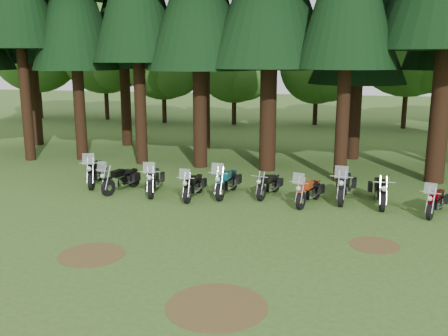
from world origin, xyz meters
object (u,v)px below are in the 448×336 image
at_px(motorcycle_3, 193,186).
at_px(motorcycle_8, 380,192).
at_px(motorcycle_7, 344,187).
at_px(motorcycle_9, 436,202).
at_px(motorcycle_2, 154,181).
at_px(motorcycle_6, 309,192).
at_px(motorcycle_4, 227,183).
at_px(motorcycle_0, 95,173).
at_px(motorcycle_1, 121,180).
at_px(motorcycle_5, 269,185).

bearing_deg(motorcycle_3, motorcycle_8, 6.35).
relative_size(motorcycle_7, motorcycle_9, 1.23).
height_order(motorcycle_7, motorcycle_8, motorcycle_7).
bearing_deg(motorcycle_2, motorcycle_6, -15.02).
bearing_deg(motorcycle_8, motorcycle_4, 177.87).
xyz_separation_m(motorcycle_0, motorcycle_3, (4.59, -0.99, -0.07)).
xyz_separation_m(motorcycle_0, motorcycle_1, (1.51, -0.73, -0.05)).
relative_size(motorcycle_3, motorcycle_7, 0.87).
relative_size(motorcycle_1, motorcycle_7, 0.90).
xyz_separation_m(motorcycle_6, motorcycle_9, (4.27, -0.21, -0.02)).
bearing_deg(motorcycle_9, motorcycle_8, 179.14).
bearing_deg(motorcycle_1, motorcycle_6, 14.85).
xyz_separation_m(motorcycle_4, motorcycle_5, (1.60, 0.26, -0.08)).
distance_m(motorcycle_5, motorcycle_7, 2.82).
distance_m(motorcycle_2, motorcycle_5, 4.50).
xyz_separation_m(motorcycle_5, motorcycle_8, (4.06, -0.21, 0.05)).
relative_size(motorcycle_0, motorcycle_2, 1.04).
xyz_separation_m(motorcycle_5, motorcycle_7, (2.81, 0.09, 0.09)).
distance_m(motorcycle_2, motorcycle_3, 1.74).
distance_m(motorcycle_4, motorcycle_7, 4.42).
bearing_deg(motorcycle_0, motorcycle_3, -29.52).
bearing_deg(motorcycle_6, motorcycle_2, -163.67).
bearing_deg(motorcycle_4, motorcycle_8, 5.43).
height_order(motorcycle_0, motorcycle_2, motorcycle_0).
xyz_separation_m(motorcycle_1, motorcycle_8, (9.88, 0.44, 0.01)).
bearing_deg(motorcycle_1, motorcycle_5, 21.92).
height_order(motorcycle_1, motorcycle_4, motorcycle_4).
height_order(motorcycle_3, motorcycle_4, motorcycle_4).
xyz_separation_m(motorcycle_0, motorcycle_5, (7.33, -0.08, -0.10)).
relative_size(motorcycle_3, motorcycle_4, 0.90).
bearing_deg(motorcycle_0, motorcycle_6, -22.56).
xyz_separation_m(motorcycle_4, motorcycle_9, (7.43, -0.70, -0.07)).
xyz_separation_m(motorcycle_2, motorcycle_9, (10.29, -0.34, -0.06)).
height_order(motorcycle_1, motorcycle_3, motorcycle_1).
height_order(motorcycle_5, motorcycle_9, motorcycle_9).
relative_size(motorcycle_0, motorcycle_7, 0.99).
xyz_separation_m(motorcycle_5, motorcycle_6, (1.56, -0.74, 0.03)).
distance_m(motorcycle_3, motorcycle_5, 2.90).
bearing_deg(motorcycle_4, motorcycle_3, -145.18).
bearing_deg(motorcycle_5, motorcycle_2, -157.83).
distance_m(motorcycle_3, motorcycle_7, 5.65).
xyz_separation_m(motorcycle_0, motorcycle_9, (13.17, -1.03, -0.09)).
bearing_deg(motorcycle_9, motorcycle_5, -167.53).
height_order(motorcycle_2, motorcycle_3, motorcycle_2).
height_order(motorcycle_1, motorcycle_7, motorcycle_7).
distance_m(motorcycle_5, motorcycle_6, 1.73).
distance_m(motorcycle_0, motorcycle_4, 5.75).
bearing_deg(motorcycle_0, motorcycle_7, -17.27).
distance_m(motorcycle_1, motorcycle_4, 4.25).
relative_size(motorcycle_2, motorcycle_9, 1.17).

